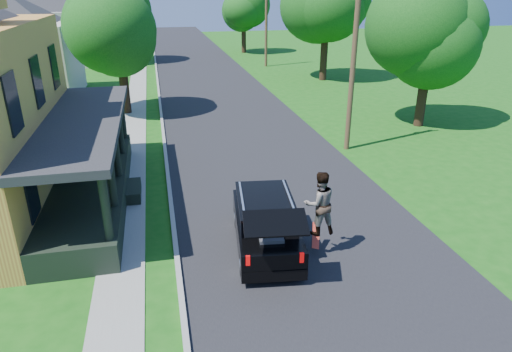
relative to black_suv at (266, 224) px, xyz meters
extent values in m
plane|color=#125210|center=(1.40, -1.50, -0.80)|extent=(140.00, 140.00, 0.00)
cube|color=black|center=(1.40, 18.50, -0.80)|extent=(8.00, 120.00, 0.02)
cube|color=gray|center=(-2.65, 18.50, -0.80)|extent=(0.15, 120.00, 0.12)
cube|color=gray|center=(-4.20, 18.50, -0.80)|extent=(1.30, 120.00, 0.03)
cube|color=gray|center=(-8.10, 4.50, -0.80)|extent=(6.50, 1.20, 0.03)
cube|color=black|center=(-5.40, 4.50, -0.35)|extent=(2.40, 10.00, 0.90)
cube|color=black|center=(-5.40, 4.50, 2.20)|extent=(2.60, 10.30, 0.25)
cube|color=beige|center=(-12.10, 22.50, 1.70)|extent=(8.00, 8.00, 5.00)
cube|color=beige|center=(-12.10, 38.50, 1.70)|extent=(8.00, 8.00, 5.00)
cube|color=black|center=(0.00, 0.00, -0.19)|extent=(2.21, 4.27, 0.79)
cube|color=black|center=(0.02, 0.14, 0.44)|extent=(1.88, 2.71, 0.51)
cube|color=black|center=(0.02, 0.14, 0.72)|extent=(1.93, 2.80, 0.07)
cube|color=black|center=(-0.24, -1.98, 1.11)|extent=(1.68, 1.04, 0.35)
cube|color=#37383D|center=(-0.15, -1.22, 0.09)|extent=(0.71, 0.63, 0.42)
cube|color=silver|center=(-0.67, 0.22, 0.80)|extent=(0.33, 2.24, 0.06)
cube|color=silver|center=(0.70, 0.06, 0.80)|extent=(0.33, 2.24, 0.06)
cube|color=#990505|center=(-0.93, -1.93, 0.09)|extent=(0.12, 0.07, 0.28)
cube|color=#990505|center=(0.44, -2.10, 0.09)|extent=(0.12, 0.07, 0.28)
cylinder|color=black|center=(-0.58, 1.43, -0.48)|extent=(0.30, 0.66, 0.63)
cylinder|color=black|center=(0.91, 1.25, -0.48)|extent=(0.30, 0.66, 0.63)
cylinder|color=black|center=(-0.91, -1.25, -0.48)|extent=(0.30, 0.66, 0.63)
cylinder|color=black|center=(0.58, -1.43, -0.48)|extent=(0.30, 0.66, 0.63)
imported|color=black|center=(1.39, -0.64, 0.83)|extent=(0.97, 0.78, 1.90)
cube|color=#A41F0E|center=(1.40, -0.48, -0.31)|extent=(0.43, 0.66, 0.58)
cylinder|color=black|center=(-4.68, 17.02, 0.83)|extent=(0.62, 0.62, 3.25)
sphere|color=#21671B|center=(-4.68, 17.02, 4.07)|extent=(5.60, 5.60, 4.84)
sphere|color=#21671B|center=(-4.35, 16.66, 5.14)|extent=(4.85, 4.85, 4.20)
sphere|color=#21671B|center=(-5.09, 17.48, 4.61)|extent=(4.98, 4.98, 4.30)
cylinder|color=black|center=(-5.96, 36.77, 0.61)|extent=(0.63, 0.63, 2.81)
sphere|color=#21671B|center=(-5.96, 36.77, 3.83)|extent=(6.89, 6.89, 5.46)
sphere|color=#21671B|center=(-5.54, 36.63, 5.04)|extent=(5.97, 5.97, 4.73)
sphere|color=#21671B|center=(-6.50, 36.97, 4.44)|extent=(6.13, 6.13, 4.85)
cylinder|color=black|center=(11.40, 10.68, 0.73)|extent=(0.66, 0.66, 3.05)
sphere|color=#21671B|center=(11.40, 10.68, 3.88)|extent=(6.21, 6.21, 4.90)
sphere|color=#21671B|center=(11.66, 10.29, 4.97)|extent=(5.39, 5.39, 4.24)
sphere|color=#21671B|center=(11.08, 11.18, 4.43)|extent=(5.52, 5.52, 4.35)
cylinder|color=black|center=(10.77, 24.44, 1.12)|extent=(0.58, 0.58, 3.83)
sphere|color=#21671B|center=(10.77, 24.44, 4.99)|extent=(5.91, 5.91, 5.88)
cylinder|color=black|center=(7.53, 41.96, 0.86)|extent=(0.64, 0.64, 3.31)
sphere|color=#21671B|center=(7.53, 41.96, 4.03)|extent=(5.64, 5.64, 4.55)
sphere|color=#21671B|center=(6.98, 42.18, 4.53)|extent=(5.01, 5.01, 4.05)
cylinder|color=#503825|center=(5.90, 7.83, 3.75)|extent=(0.26, 0.26, 9.09)
cylinder|color=#503825|center=(7.78, 32.12, 3.20)|extent=(0.32, 0.32, 8.00)
camera|label=1|loc=(-2.84, -11.50, 6.51)|focal=32.00mm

